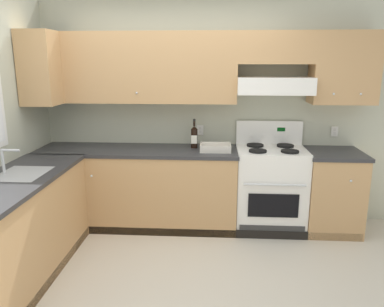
# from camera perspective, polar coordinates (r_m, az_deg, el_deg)

# --- Properties ---
(ground_plane) EXTENTS (7.04, 7.04, 0.00)m
(ground_plane) POSITION_cam_1_polar(r_m,az_deg,el_deg) (3.45, -4.75, -19.19)
(ground_plane) COLOR beige
(wall_back) EXTENTS (4.68, 0.57, 2.55)m
(wall_back) POSITION_cam_1_polar(r_m,az_deg,el_deg) (4.41, 2.91, 8.61)
(wall_back) COLOR #B7BAA3
(wall_back) RESTS_ON ground_plane
(counter_back_run) EXTENTS (3.60, 0.65, 0.91)m
(counter_back_run) POSITION_cam_1_polar(r_m,az_deg,el_deg) (4.36, -2.00, -5.28)
(counter_back_run) COLOR tan
(counter_back_run) RESTS_ON ground_plane
(counter_left_run) EXTENTS (0.63, 1.91, 1.13)m
(counter_left_run) POSITION_cam_1_polar(r_m,az_deg,el_deg) (3.61, -25.16, -10.67)
(counter_left_run) COLOR tan
(counter_left_run) RESTS_ON ground_plane
(stove) EXTENTS (0.76, 0.62, 1.20)m
(stove) POSITION_cam_1_polar(r_m,az_deg,el_deg) (4.39, 11.64, -5.07)
(stove) COLOR white
(stove) RESTS_ON ground_plane
(wine_bottle) EXTENTS (0.07, 0.08, 0.33)m
(wine_bottle) POSITION_cam_1_polar(r_m,az_deg,el_deg) (4.29, 0.34, 2.61)
(wine_bottle) COLOR black
(wine_bottle) RESTS_ON counter_back_run
(bowl) EXTENTS (0.34, 0.23, 0.08)m
(bowl) POSITION_cam_1_polar(r_m,az_deg,el_deg) (4.17, 3.55, 0.75)
(bowl) COLOR beige
(bowl) RESTS_ON counter_back_run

